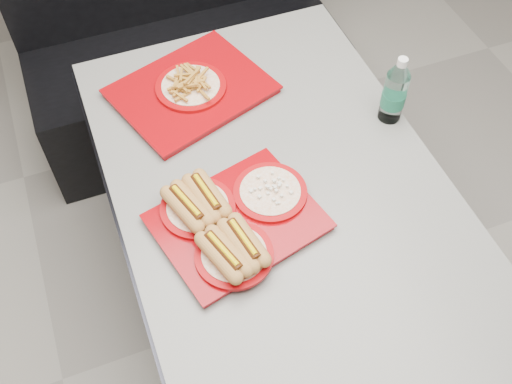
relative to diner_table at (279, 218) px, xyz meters
name	(u,v)px	position (x,y,z in m)	size (l,w,h in m)	color
ground	(274,305)	(0.00, 0.00, -0.58)	(6.00, 6.00, 0.00)	gray
diner_table	(279,218)	(0.00, 0.00, 0.00)	(0.92, 1.42, 0.75)	black
booth_bench	(180,43)	(0.00, 1.09, -0.18)	(1.30, 0.57, 1.35)	black
tray_near	(231,220)	(-0.17, -0.08, 0.20)	(0.48, 0.41, 0.09)	#900309
tray_far	(191,88)	(-0.12, 0.43, 0.19)	(0.54, 0.48, 0.09)	#900309
water_bottle	(395,93)	(0.41, 0.12, 0.26)	(0.07, 0.07, 0.23)	silver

